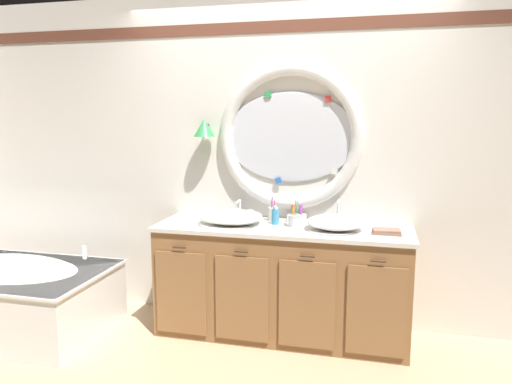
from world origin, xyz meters
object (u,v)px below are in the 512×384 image
Objects in this scene: soap_dispenser at (275,216)px; bathtub at (10,292)px; toiletry_basket at (297,217)px; folded_hand_towel at (387,231)px; toothbrush_holder_right at (294,219)px; sink_basin_left at (231,217)px; toothbrush_holder_left at (273,213)px; sink_basin_right at (336,222)px.

bathtub is at bearing -166.19° from soap_dispenser.
folded_hand_towel is at bearing -20.45° from toiletry_basket.
toothbrush_holder_right reaches higher than bathtub.
toothbrush_holder_right is (2.15, 0.44, 0.60)m from bathtub.
toothbrush_holder_right is 1.57× the size of toiletry_basket.
toiletry_basket is at bearing 159.55° from folded_hand_towel.
soap_dispenser reaches higher than sink_basin_left.
toiletry_basket is (0.18, 0.04, -0.03)m from toothbrush_holder_left.
folded_hand_towel is at bearing 7.88° from bathtub.
sink_basin_left is 2.40× the size of folded_hand_towel.
sink_basin_left is at bearing -166.33° from soap_dispenser.
sink_basin_right is 0.53m from toothbrush_holder_left.
folded_hand_towel is 0.72m from toiletry_basket.
toothbrush_holder_right is at bearing 11.63° from bathtub.
toiletry_basket reaches higher than bathtub.
folded_hand_towel is (0.82, -0.10, -0.05)m from soap_dispenser.
bathtub is 7.06× the size of toothbrush_holder_left.
soap_dispenser is (-0.46, 0.08, 0.01)m from sink_basin_right.
sink_basin_right is (0.78, 0.00, -0.00)m from sink_basin_left.
sink_basin_left is 0.78m from sink_basin_right.
sink_basin_right is 2.10× the size of folded_hand_towel.
toothbrush_holder_left is at bearing 108.29° from soap_dispenser.
sink_basin_right is at bearing -35.69° from toiletry_basket.
toothbrush_holder_left is 1.00× the size of toothbrush_holder_right.
toothbrush_holder_left is at bearing 159.29° from sink_basin_right.
sink_basin_right is at bearing -20.71° from toothbrush_holder_left.
toiletry_basket is at bearing 46.08° from soap_dispenser.
toothbrush_holder_left reaches higher than sink_basin_left.
soap_dispenser reaches higher than bathtub.
toothbrush_holder_right reaches higher than sink_basin_left.
sink_basin_right reaches higher than bathtub.
toothbrush_holder_right is 1.49× the size of soap_dispenser.
sink_basin_right is 2.87× the size of soap_dispenser.
toothbrush_holder_left is at bearing 17.05° from bathtub.
toiletry_basket is at bearing 26.06° from sink_basin_left.
soap_dispenser is 1.06× the size of toiletry_basket.
sink_basin_right is 3.04× the size of toiletry_basket.
sink_basin_left is 1.14× the size of sink_basin_right.
toothbrush_holder_right reaches higher than soap_dispenser.
folded_hand_towel is (2.81, 0.39, 0.56)m from bathtub.
bathtub is 2.89m from folded_hand_towel.
soap_dispenser is at bearing 13.67° from sink_basin_left.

